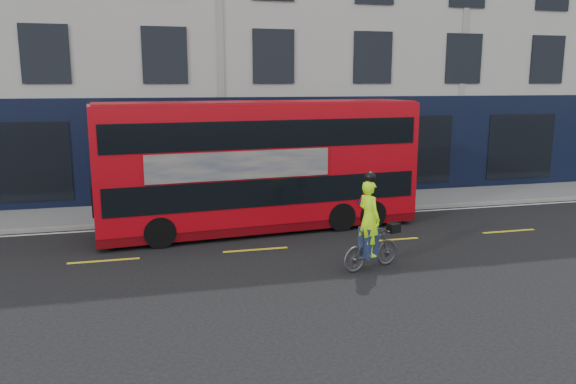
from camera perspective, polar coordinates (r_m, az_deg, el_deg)
name	(u,v)px	position (r m, az deg, el deg)	size (l,w,h in m)	color
ground	(267,267)	(14.18, -2.15, -7.60)	(120.00, 120.00, 0.00)	black
pavement	(229,209)	(20.34, -6.00, -1.71)	(60.00, 3.00, 0.12)	slate
kerb	(236,218)	(18.90, -5.34, -2.68)	(60.00, 0.12, 0.13)	gray
building_terrace	(205,15)	(26.41, -8.46, 17.38)	(50.00, 10.07, 15.00)	#A2A099
road_edge_line	(237,222)	(18.62, -5.19, -3.07)	(58.00, 0.10, 0.01)	silver
lane_dashes	(256,250)	(15.58, -3.32, -5.87)	(58.00, 0.12, 0.01)	gold
bus	(261,165)	(17.32, -2.79, 2.76)	(10.04, 3.13, 3.98)	#A8060F
cyclist	(371,236)	(13.92, 8.39, -4.47)	(1.77, 1.00, 2.46)	#404345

